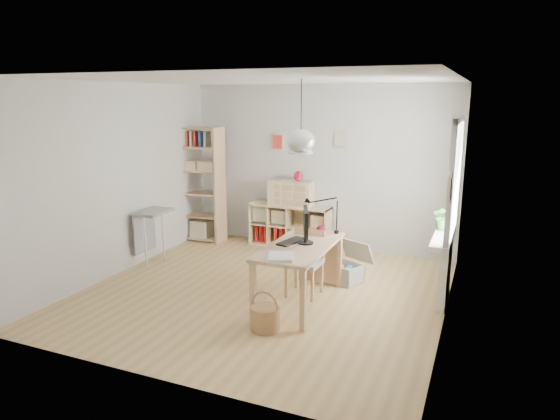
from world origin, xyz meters
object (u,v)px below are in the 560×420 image
at_px(storage_chest, 345,268).
at_px(monitor, 306,224).
at_px(chair, 306,258).
at_px(cube_shelf, 289,228).
at_px(desk, 300,252).
at_px(tall_bookshelf, 200,180).
at_px(drawer_chest, 291,193).

bearing_deg(storage_chest, monitor, -82.21).
distance_m(chair, storage_chest, 0.80).
distance_m(storage_chest, monitor, 1.24).
height_order(chair, storage_chest, chair).
bearing_deg(cube_shelf, desk, -65.39).
height_order(tall_bookshelf, monitor, tall_bookshelf).
height_order(storage_chest, drawer_chest, drawer_chest).
height_order(desk, storage_chest, desk).
bearing_deg(tall_bookshelf, desk, -37.01).
relative_size(tall_bookshelf, monitor, 4.20).
bearing_deg(chair, cube_shelf, 118.42).
distance_m(tall_bookshelf, drawer_chest, 1.64).
height_order(tall_bookshelf, storage_chest, tall_bookshelf).
distance_m(cube_shelf, tall_bookshelf, 1.77).
bearing_deg(tall_bookshelf, monitor, -35.29).
distance_m(desk, chair, 0.37).
relative_size(desk, monitor, 3.15).
relative_size(tall_bookshelf, drawer_chest, 2.77).
height_order(chair, monitor, monitor).
height_order(cube_shelf, monitor, monitor).
bearing_deg(tall_bookshelf, cube_shelf, 10.19).
xyz_separation_m(desk, drawer_chest, (-0.98, 2.19, 0.27)).
bearing_deg(tall_bookshelf, storage_chest, -18.51).
height_order(desk, chair, chair).
bearing_deg(storage_chest, cube_shelf, 161.53).
xyz_separation_m(chair, storage_chest, (0.35, 0.66, -0.30)).
bearing_deg(monitor, desk, -133.90).
distance_m(tall_bookshelf, chair, 3.09).
bearing_deg(monitor, cube_shelf, 94.83).
bearing_deg(desk, drawer_chest, 114.02).
xyz_separation_m(cube_shelf, storage_chest, (1.33, -1.25, -0.12)).
distance_m(cube_shelf, drawer_chest, 0.63).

